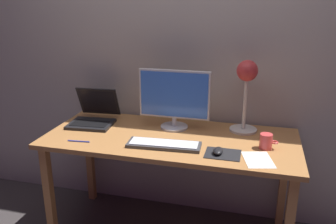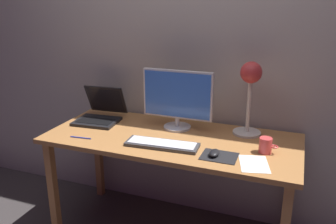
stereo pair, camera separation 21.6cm
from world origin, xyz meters
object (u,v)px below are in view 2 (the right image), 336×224
object	(u,v)px
keyboard_main	(161,144)
coffee_mug	(266,145)
desk_lamp	(250,84)
monitor	(177,98)
mouse	(214,153)
laptop	(101,111)
pen	(81,138)

from	to	relation	value
keyboard_main	coffee_mug	distance (m)	0.61
desk_lamp	coffee_mug	world-z (taller)	desk_lamp
keyboard_main	coffee_mug	xyz separation A→B (m)	(0.59, 0.12, 0.03)
monitor	mouse	bearing A→B (deg)	-45.31
laptop	mouse	bearing A→B (deg)	-19.28
pen	mouse	bearing A→B (deg)	2.76
mouse	coffee_mug	size ratio (longest dim) A/B	0.89
keyboard_main	laptop	bearing A→B (deg)	153.36
desk_lamp	pen	xyz separation A→B (m)	(-0.97, -0.45, -0.33)
keyboard_main	coffee_mug	world-z (taller)	coffee_mug
laptop	mouse	size ratio (longest dim) A/B	3.74
monitor	coffee_mug	xyz separation A→B (m)	(0.60, -0.20, -0.17)
monitor	keyboard_main	xyz separation A→B (m)	(0.01, -0.32, -0.20)
laptop	coffee_mug	distance (m)	1.19
monitor	desk_lamp	distance (m)	0.48
laptop	desk_lamp	bearing A→B (deg)	4.91
keyboard_main	desk_lamp	world-z (taller)	desk_lamp
monitor	pen	bearing A→B (deg)	-142.96
keyboard_main	mouse	distance (m)	0.33
keyboard_main	coffee_mug	bearing A→B (deg)	11.61
pen	keyboard_main	bearing A→B (deg)	7.35
monitor	desk_lamp	world-z (taller)	desk_lamp
coffee_mug	pen	bearing A→B (deg)	-170.37
desk_lamp	monitor	bearing A→B (deg)	-171.98
monitor	laptop	xyz separation A→B (m)	(-0.58, -0.02, -0.15)
mouse	pen	bearing A→B (deg)	-177.24
coffee_mug	pen	distance (m)	1.13
monitor	mouse	size ratio (longest dim) A/B	4.97
monitor	desk_lamp	size ratio (longest dim) A/B	1.01
laptop	coffee_mug	bearing A→B (deg)	-8.33
desk_lamp	mouse	bearing A→B (deg)	-105.91
monitor	mouse	distance (m)	0.52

